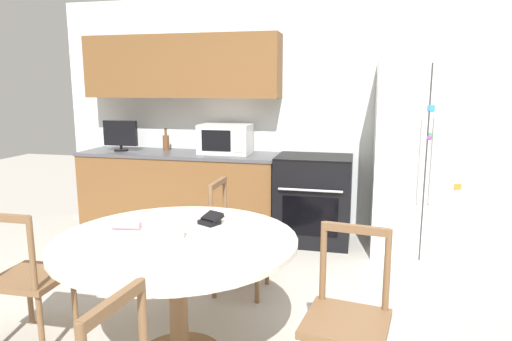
{
  "coord_description": "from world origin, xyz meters",
  "views": [
    {
      "loc": [
        0.9,
        -2.42,
        1.64
      ],
      "look_at": [
        0.06,
        1.15,
        0.95
      ],
      "focal_mm": 32.0,
      "sensor_mm": 36.0,
      "label": 1
    }
  ],
  "objects": [
    {
      "name": "countertop_tv",
      "position": [
        -1.78,
        2.26,
        1.09
      ],
      "size": [
        0.4,
        0.16,
        0.35
      ],
      "color": "black",
      "rests_on": "kitchen_counter"
    },
    {
      "name": "candle_glass",
      "position": [
        -0.11,
        -0.08,
        0.81
      ],
      "size": [
        0.08,
        0.08,
        0.09
      ],
      "color": "silver",
      "rests_on": "dining_table"
    },
    {
      "name": "dining_table",
      "position": [
        -0.13,
        -0.07,
        0.65
      ],
      "size": [
        1.41,
        1.41,
        0.77
      ],
      "color": "beige",
      "rests_on": "ground_plane"
    },
    {
      "name": "counter_bottle",
      "position": [
        -1.29,
        2.4,
        1.0
      ],
      "size": [
        0.07,
        0.07,
        0.26
      ],
      "color": "brown",
      "rests_on": "kitchen_counter"
    },
    {
      "name": "refrigerator",
      "position": [
        1.46,
        2.21,
        0.93
      ],
      "size": [
        0.88,
        0.78,
        1.87
      ],
      "color": "white",
      "rests_on": "ground_plane"
    },
    {
      "name": "back_wall",
      "position": [
        -0.3,
        2.59,
        1.45
      ],
      "size": [
        5.2,
        0.44,
        2.6
      ],
      "color": "silver",
      "rests_on": "ground_plane"
    },
    {
      "name": "oven_range",
      "position": [
        0.43,
        2.26,
        0.47
      ],
      "size": [
        0.77,
        0.68,
        1.08
      ],
      "color": "black",
      "rests_on": "ground_plane"
    },
    {
      "name": "kitchen_counter",
      "position": [
        -1.09,
        2.29,
        0.45
      ],
      "size": [
        2.25,
        0.64,
        0.9
      ],
      "color": "brown",
      "rests_on": "ground_plane"
    },
    {
      "name": "dining_chair_far",
      "position": [
        -0.03,
        0.91,
        0.43
      ],
      "size": [
        0.43,
        0.43,
        0.9
      ],
      "rotation": [
        0.0,
        0.0,
        4.69
      ],
      "color": "brown",
      "rests_on": "ground_plane"
    },
    {
      "name": "folded_napkin",
      "position": [
        -0.49,
        0.01,
        0.79
      ],
      "size": [
        0.18,
        0.08,
        0.05
      ],
      "color": "pink",
      "rests_on": "dining_table"
    },
    {
      "name": "wallet",
      "position": [
        -0.02,
        0.24,
        0.79
      ],
      "size": [
        0.16,
        0.17,
        0.07
      ],
      "color": "black",
      "rests_on": "dining_table"
    },
    {
      "name": "microwave",
      "position": [
        -0.56,
        2.33,
        1.06
      ],
      "size": [
        0.56,
        0.35,
        0.32
      ],
      "color": "white",
      "rests_on": "kitchen_counter"
    },
    {
      "name": "dining_chair_right",
      "position": [
        0.86,
        -0.18,
        0.43
      ],
      "size": [
        0.48,
        0.48,
        0.9
      ],
      "rotation": [
        0.0,
        0.0,
        2.99
      ],
      "color": "brown",
      "rests_on": "ground_plane"
    },
    {
      "name": "dining_chair_left",
      "position": [
        -1.12,
        -0.12,
        0.43
      ],
      "size": [
        0.43,
        0.43,
        0.9
      ],
      "rotation": [
        0.0,
        0.0,
        6.31
      ],
      "color": "brown",
      "rests_on": "ground_plane"
    }
  ]
}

